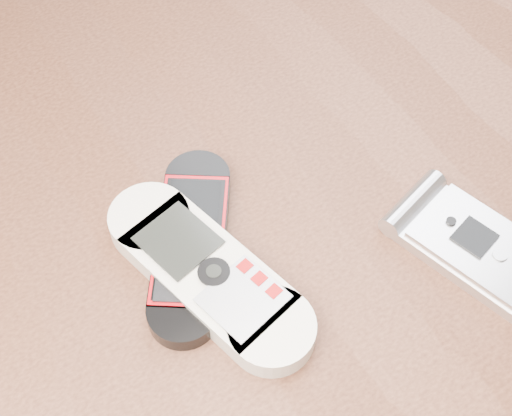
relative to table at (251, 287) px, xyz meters
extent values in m
cube|color=black|center=(0.00, 0.00, 0.09)|extent=(1.20, 0.80, 0.03)
cube|color=black|center=(0.54, 0.34, -0.29)|extent=(0.06, 0.06, 0.71)
cube|color=silver|center=(-0.05, -0.03, 0.12)|extent=(0.10, 0.19, 0.02)
cube|color=black|center=(-0.05, 0.00, 0.11)|extent=(0.13, 0.16, 0.02)
cube|color=#BCBCC0|center=(0.12, -0.11, 0.11)|extent=(0.09, 0.13, 0.02)
camera|label=1|loc=(-0.15, -0.25, 0.54)|focal=50.00mm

